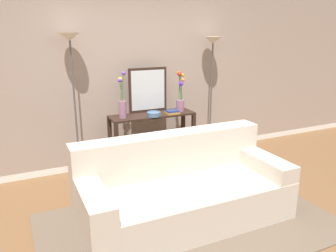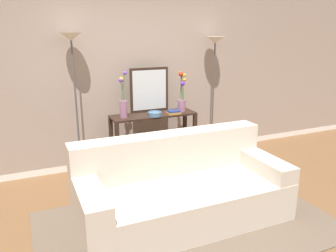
# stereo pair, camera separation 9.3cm
# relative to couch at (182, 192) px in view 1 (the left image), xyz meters

# --- Properties ---
(ground_plane) EXTENTS (16.00, 16.00, 0.02)m
(ground_plane) POSITION_rel_couch_xyz_m (0.03, -0.12, -0.32)
(ground_plane) COLOR brown
(back_wall) EXTENTS (12.00, 0.15, 2.94)m
(back_wall) POSITION_rel_couch_xyz_m (0.03, 1.84, 1.16)
(back_wall) COLOR white
(back_wall) RESTS_ON ground
(area_rug) EXTENTS (3.02, 1.80, 0.01)m
(area_rug) POSITION_rel_couch_xyz_m (0.00, -0.17, -0.30)
(area_rug) COLOR brown
(area_rug) RESTS_ON ground
(couch) EXTENTS (2.20, 0.98, 0.88)m
(couch) POSITION_rel_couch_xyz_m (0.00, 0.00, 0.00)
(couch) COLOR beige
(couch) RESTS_ON ground
(console_table) EXTENTS (1.22, 0.38, 0.82)m
(console_table) POSITION_rel_couch_xyz_m (0.24, 1.41, 0.26)
(console_table) COLOR black
(console_table) RESTS_ON ground
(floor_lamp_left) EXTENTS (0.28, 0.28, 1.94)m
(floor_lamp_left) POSITION_rel_couch_xyz_m (-0.80, 1.55, 1.22)
(floor_lamp_left) COLOR #4C4C51
(floor_lamp_left) RESTS_ON ground
(floor_lamp_right) EXTENTS (0.28, 0.28, 1.88)m
(floor_lamp_right) POSITION_rel_couch_xyz_m (1.30, 1.55, 1.17)
(floor_lamp_right) COLOR #4C4C51
(floor_lamp_right) RESTS_ON ground
(wall_mirror) EXTENTS (0.58, 0.02, 0.64)m
(wall_mirror) POSITION_rel_couch_xyz_m (0.25, 1.57, 0.83)
(wall_mirror) COLOR black
(wall_mirror) RESTS_ON console_table
(vase_tall_flowers) EXTENTS (0.12, 0.12, 0.63)m
(vase_tall_flowers) POSITION_rel_couch_xyz_m (-0.20, 1.40, 0.71)
(vase_tall_flowers) COLOR gray
(vase_tall_flowers) RESTS_ON console_table
(vase_short_flowers) EXTENTS (0.12, 0.13, 0.58)m
(vase_short_flowers) POSITION_rel_couch_xyz_m (0.68, 1.39, 0.72)
(vase_short_flowers) COLOR gray
(vase_short_flowers) RESTS_ON console_table
(fruit_bowl) EXTENTS (0.19, 0.19, 0.06)m
(fruit_bowl) POSITION_rel_couch_xyz_m (0.22, 1.29, 0.54)
(fruit_bowl) COLOR #4C7093
(fruit_bowl) RESTS_ON console_table
(book_stack) EXTENTS (0.18, 0.14, 0.05)m
(book_stack) POSITION_rel_couch_xyz_m (0.51, 1.30, 0.53)
(book_stack) COLOR #B77F33
(book_stack) RESTS_ON console_table
(book_row_under_console) EXTENTS (0.36, 0.18, 0.12)m
(book_row_under_console) POSITION_rel_couch_xyz_m (-0.07, 1.41, -0.25)
(book_row_under_console) COLOR #B77F33
(book_row_under_console) RESTS_ON ground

